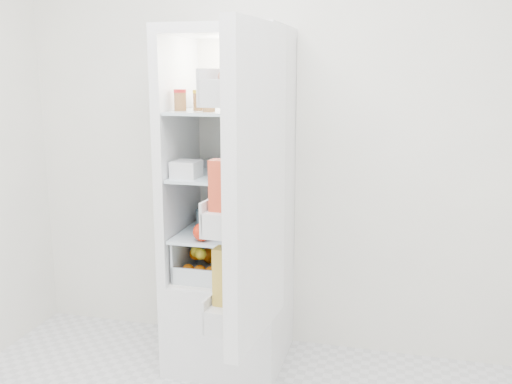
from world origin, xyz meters
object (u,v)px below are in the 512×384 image
(refrigerator, at_px, (232,242))
(mushroom_bowl, at_px, (211,217))
(fridge_door, at_px, (250,192))
(red_cabbage, at_px, (241,217))

(refrigerator, distance_m, mushroom_bowl, 0.19)
(mushroom_bowl, relative_size, fridge_door, 0.13)
(mushroom_bowl, height_order, fridge_door, fridge_door)
(red_cabbage, bearing_deg, refrigerator, 127.15)
(mushroom_bowl, bearing_deg, red_cabbage, -36.93)
(red_cabbage, relative_size, fridge_door, 0.14)
(refrigerator, distance_m, fridge_door, 0.81)
(refrigerator, bearing_deg, red_cabbage, -52.85)
(red_cabbage, distance_m, fridge_door, 0.62)
(refrigerator, height_order, red_cabbage, refrigerator)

